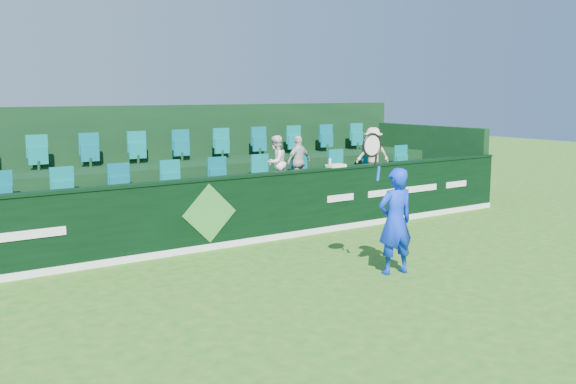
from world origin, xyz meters
TOP-DOWN VIEW (x-y plane):
  - ground at (0.00, 0.00)m, footprint 60.00×60.00m
  - sponsor_hoarding at (0.00, 4.00)m, footprint 16.00×0.25m
  - stand_tier_front at (0.00, 5.10)m, footprint 16.00×2.00m
  - stand_tier_back at (0.00, 7.00)m, footprint 16.00×1.80m
  - stand_rear at (0.00, 7.44)m, footprint 16.00×4.10m
  - seat_row_front at (0.00, 5.50)m, footprint 13.50×0.50m
  - seat_row_back at (0.00, 7.30)m, footprint 13.50×0.50m
  - tennis_player at (1.75, 0.84)m, footprint 1.17×0.51m
  - spectator_left at (2.28, 5.12)m, footprint 0.71×0.65m
  - spectator_middle at (2.88, 5.12)m, footprint 0.71×0.39m
  - spectator_right at (5.09, 5.12)m, footprint 0.94×0.75m
  - towel at (3.06, 4.00)m, footprint 0.38×0.25m
  - drinks_bottle at (2.89, 4.00)m, footprint 0.06×0.06m

SIDE VIEW (x-z plane):
  - ground at x=0.00m, z-range 0.00..0.00m
  - stand_tier_front at x=0.00m, z-range 0.00..0.80m
  - stand_tier_back at x=0.00m, z-range 0.00..1.30m
  - sponsor_hoarding at x=0.00m, z-range 0.00..1.35m
  - tennis_player at x=1.75m, z-range -0.28..2.04m
  - seat_row_front at x=0.00m, z-range 0.80..1.40m
  - stand_rear at x=0.00m, z-range -0.08..2.52m
  - spectator_middle at x=2.88m, z-range 0.80..1.95m
  - towel at x=3.06m, z-range 1.35..1.41m
  - spectator_left at x=2.28m, z-range 0.80..1.98m
  - spectator_right at x=5.09m, z-range 0.80..2.07m
  - drinks_bottle at x=2.89m, z-range 1.35..1.54m
  - seat_row_back at x=0.00m, z-range 1.30..1.90m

